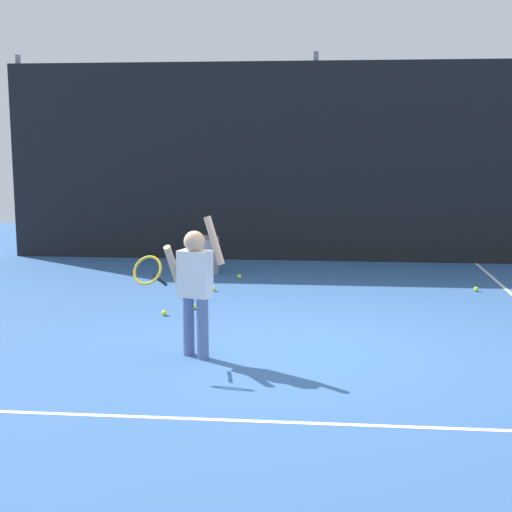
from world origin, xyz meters
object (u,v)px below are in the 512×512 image
at_px(tennis_ball_4, 476,289).
at_px(tennis_ball_5, 239,276).
at_px(tennis_ball_3, 214,289).
at_px(tennis_ball_2, 164,313).
at_px(tennis_player, 193,282).
at_px(tennis_ball_0, 194,307).
at_px(ball_hopper, 207,254).

bearing_deg(tennis_ball_4, tennis_ball_5, 169.70).
bearing_deg(tennis_ball_3, tennis_ball_2, -104.19).
distance_m(tennis_ball_2, tennis_ball_3, 1.47).
relative_size(tennis_player, tennis_ball_4, 20.46).
height_order(tennis_ball_0, tennis_ball_2, same).
xyz_separation_m(tennis_ball_0, tennis_ball_4, (3.60, 1.39, 0.00)).
relative_size(tennis_ball_0, tennis_ball_4, 1.00).
distance_m(ball_hopper, tennis_ball_0, 2.43).
distance_m(tennis_ball_0, tennis_ball_4, 3.86).
height_order(tennis_ball_4, tennis_ball_5, same).
bearing_deg(tennis_ball_2, tennis_player, -67.86).
xyz_separation_m(ball_hopper, tennis_ball_0, (0.23, -2.40, -0.26)).
bearing_deg(tennis_ball_3, tennis_ball_0, -93.68).
xyz_separation_m(tennis_player, tennis_ball_2, (-0.64, 1.57, -0.69)).
bearing_deg(tennis_ball_3, tennis_player, -84.67).
bearing_deg(tennis_ball_5, ball_hopper, 142.68).
bearing_deg(tennis_ball_5, tennis_ball_2, -104.36).
distance_m(tennis_ball_0, tennis_ball_5, 2.01).
bearing_deg(tennis_ball_3, ball_hopper, 102.82).
bearing_deg(tennis_player, tennis_ball_3, 112.06).
height_order(ball_hopper, tennis_ball_0, ball_hopper).
bearing_deg(ball_hopper, tennis_player, -82.33).
relative_size(ball_hopper, tennis_ball_5, 8.52).
bearing_deg(tennis_ball_5, tennis_ball_4, -10.30).
xyz_separation_m(tennis_ball_0, tennis_ball_2, (-0.29, -0.35, 0.00)).
bearing_deg(ball_hopper, tennis_ball_3, -77.18).
bearing_deg(tennis_ball_0, tennis_ball_4, 21.15).
bearing_deg(tennis_player, tennis_ball_4, 62.25).
bearing_deg(tennis_ball_0, tennis_player, -79.72).
height_order(ball_hopper, tennis_ball_4, ball_hopper).
bearing_deg(tennis_ball_0, tennis_ball_2, -129.72).
height_order(tennis_ball_0, tennis_ball_3, same).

